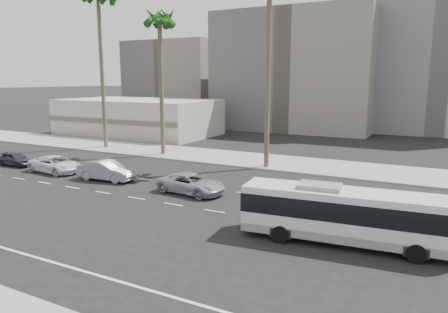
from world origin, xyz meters
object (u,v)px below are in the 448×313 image
Objects in this scene: car_d at (15,159)px; car_c at (55,164)px; city_bus at (345,214)px; car_a at (192,184)px; car_b at (107,171)px; palm_mid at (160,23)px.

car_c is at bearing -92.13° from car_d.
city_bus is 12.13m from car_a.
city_bus is 2.14× the size of car_b.
car_b is at bearing 161.99° from city_bus.
car_d is at bearing -129.51° from palm_mid.
palm_mid reaches higher than city_bus.
car_a is at bearing -87.32° from car_c.
car_a reaches higher than car_d.
car_b is 0.32× the size of palm_mid.
car_c is (-25.21, 4.42, -0.80)m from city_bus.
city_bus reaches higher than car_a.
car_a is 13.86m from car_c.
car_b is at bearing 94.40° from car_a.
car_a is 0.33× the size of palm_mid.
palm_mid is at bearing 139.59° from city_bus.
car_b reaches higher than car_a.
palm_mid reaches higher than car_d.
car_c is at bearing -107.00° from palm_mid.
city_bus is 29.24m from palm_mid.
city_bus is at bearing -96.35° from car_c.
car_b reaches higher than car_d.
palm_mid is at bearing 48.75° from car_a.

